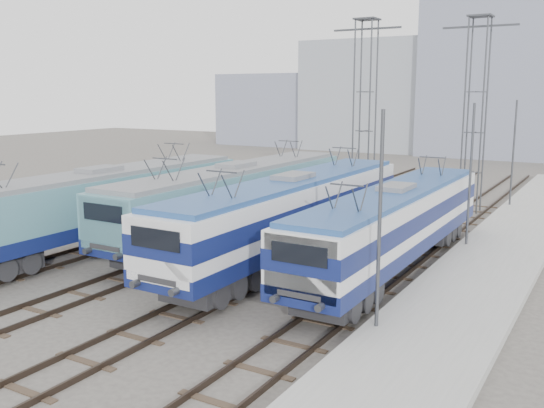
{
  "coord_description": "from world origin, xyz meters",
  "views": [
    {
      "loc": [
        14.86,
        -15.08,
        7.49
      ],
      "look_at": [
        1.88,
        7.0,
        2.74
      ],
      "focal_mm": 40.0,
      "sensor_mm": 36.0,
      "label": 1
    }
  ],
  "objects_px": {
    "catenary_tower_west": "(365,105)",
    "mast_mid": "(470,178)",
    "catenary_tower_east": "(475,106)",
    "locomotive_center_right": "(291,210)",
    "locomotive_far_left": "(98,202)",
    "mast_front": "(379,226)",
    "mast_rear": "(513,155)",
    "locomotive_center_left": "(234,196)",
    "locomotive_far_right": "(394,221)"
  },
  "relations": [
    {
      "from": "locomotive_center_right",
      "to": "catenary_tower_west",
      "type": "height_order",
      "value": "catenary_tower_west"
    },
    {
      "from": "locomotive_far_right",
      "to": "mast_rear",
      "type": "bearing_deg",
      "value": 83.88
    },
    {
      "from": "catenary_tower_west",
      "to": "mast_rear",
      "type": "xyz_separation_m",
      "value": [
        8.6,
        4.0,
        -3.14
      ]
    },
    {
      "from": "locomotive_center_right",
      "to": "catenary_tower_east",
      "type": "height_order",
      "value": "catenary_tower_east"
    },
    {
      "from": "locomotive_center_left",
      "to": "locomotive_far_right",
      "type": "xyz_separation_m",
      "value": [
        9.0,
        -1.47,
        -0.08
      ]
    },
    {
      "from": "mast_mid",
      "to": "locomotive_center_right",
      "type": "bearing_deg",
      "value": -136.9
    },
    {
      "from": "locomotive_center_left",
      "to": "locomotive_center_right",
      "type": "relative_size",
      "value": 1.0
    },
    {
      "from": "locomotive_far_left",
      "to": "mast_rear",
      "type": "xyz_separation_m",
      "value": [
        15.35,
        20.79,
        1.21
      ]
    },
    {
      "from": "mast_front",
      "to": "locomotive_center_right",
      "type": "bearing_deg",
      "value": 136.35
    },
    {
      "from": "mast_front",
      "to": "mast_rear",
      "type": "height_order",
      "value": "same"
    },
    {
      "from": "catenary_tower_east",
      "to": "mast_front",
      "type": "height_order",
      "value": "catenary_tower_east"
    },
    {
      "from": "locomotive_far_right",
      "to": "catenary_tower_west",
      "type": "relative_size",
      "value": 1.43
    },
    {
      "from": "catenary_tower_east",
      "to": "mast_front",
      "type": "xyz_separation_m",
      "value": [
        2.1,
        -22.0,
        -3.14
      ]
    },
    {
      "from": "locomotive_far_left",
      "to": "locomotive_center_left",
      "type": "relative_size",
      "value": 1.0
    },
    {
      "from": "locomotive_center_right",
      "to": "catenary_tower_east",
      "type": "distance_m",
      "value": 17.05
    },
    {
      "from": "locomotive_far_right",
      "to": "mast_front",
      "type": "height_order",
      "value": "mast_front"
    },
    {
      "from": "mast_mid",
      "to": "mast_rear",
      "type": "relative_size",
      "value": 1.0
    },
    {
      "from": "mast_mid",
      "to": "mast_rear",
      "type": "xyz_separation_m",
      "value": [
        0.0,
        12.0,
        0.0
      ]
    },
    {
      "from": "locomotive_center_right",
      "to": "mast_front",
      "type": "relative_size",
      "value": 2.61
    },
    {
      "from": "locomotive_center_right",
      "to": "mast_rear",
      "type": "relative_size",
      "value": 2.61
    },
    {
      "from": "locomotive_center_left",
      "to": "catenary_tower_east",
      "type": "xyz_separation_m",
      "value": [
        8.75,
        13.8,
        4.36
      ]
    },
    {
      "from": "catenary_tower_east",
      "to": "locomotive_center_right",
      "type": "bearing_deg",
      "value": -104.93
    },
    {
      "from": "locomotive_center_right",
      "to": "catenary_tower_east",
      "type": "bearing_deg",
      "value": 75.07
    },
    {
      "from": "locomotive_far_left",
      "to": "catenary_tower_west",
      "type": "distance_m",
      "value": 18.61
    },
    {
      "from": "locomotive_center_left",
      "to": "catenary_tower_east",
      "type": "height_order",
      "value": "catenary_tower_east"
    },
    {
      "from": "locomotive_center_left",
      "to": "locomotive_far_right",
      "type": "relative_size",
      "value": 1.07
    },
    {
      "from": "locomotive_center_left",
      "to": "mast_mid",
      "type": "xyz_separation_m",
      "value": [
        10.85,
        3.8,
        1.21
      ]
    },
    {
      "from": "locomotive_center_left",
      "to": "catenary_tower_east",
      "type": "relative_size",
      "value": 1.53
    },
    {
      "from": "mast_rear",
      "to": "mast_front",
      "type": "bearing_deg",
      "value": -90.0
    },
    {
      "from": "locomotive_far_right",
      "to": "catenary_tower_west",
      "type": "xyz_separation_m",
      "value": [
        -6.75,
        13.27,
        4.44
      ]
    },
    {
      "from": "locomotive_far_right",
      "to": "mast_mid",
      "type": "relative_size",
      "value": 2.45
    },
    {
      "from": "mast_front",
      "to": "mast_mid",
      "type": "distance_m",
      "value": 12.0
    },
    {
      "from": "locomotive_center_right",
      "to": "mast_front",
      "type": "xyz_separation_m",
      "value": [
        6.35,
        -6.06,
        1.17
      ]
    },
    {
      "from": "mast_rear",
      "to": "locomotive_center_right",
      "type": "bearing_deg",
      "value": -109.49
    },
    {
      "from": "locomotive_far_left",
      "to": "mast_front",
      "type": "relative_size",
      "value": 2.64
    },
    {
      "from": "mast_rear",
      "to": "locomotive_far_left",
      "type": "bearing_deg",
      "value": -126.44
    },
    {
      "from": "locomotive_center_left",
      "to": "locomotive_far_left",
      "type": "bearing_deg",
      "value": -132.04
    },
    {
      "from": "locomotive_center_left",
      "to": "locomotive_center_right",
      "type": "height_order",
      "value": "locomotive_center_left"
    },
    {
      "from": "locomotive_center_left",
      "to": "mast_front",
      "type": "distance_m",
      "value": 13.66
    },
    {
      "from": "catenary_tower_west",
      "to": "mast_mid",
      "type": "bearing_deg",
      "value": -42.93
    },
    {
      "from": "catenary_tower_east",
      "to": "locomotive_far_right",
      "type": "bearing_deg",
      "value": -89.06
    },
    {
      "from": "locomotive_center_right",
      "to": "locomotive_far_right",
      "type": "xyz_separation_m",
      "value": [
        4.5,
        0.68,
        -0.13
      ]
    },
    {
      "from": "locomotive_center_left",
      "to": "locomotive_far_right",
      "type": "distance_m",
      "value": 9.12
    },
    {
      "from": "locomotive_center_right",
      "to": "mast_mid",
      "type": "distance_m",
      "value": 8.78
    },
    {
      "from": "locomotive_center_left",
      "to": "mast_mid",
      "type": "height_order",
      "value": "mast_mid"
    },
    {
      "from": "catenary_tower_west",
      "to": "mast_front",
      "type": "xyz_separation_m",
      "value": [
        8.6,
        -20.0,
        -3.14
      ]
    },
    {
      "from": "locomotive_center_left",
      "to": "mast_rear",
      "type": "xyz_separation_m",
      "value": [
        10.85,
        15.8,
        1.21
      ]
    },
    {
      "from": "catenary_tower_east",
      "to": "mast_mid",
      "type": "xyz_separation_m",
      "value": [
        2.1,
        -10.0,
        -3.14
      ]
    },
    {
      "from": "catenary_tower_east",
      "to": "mast_rear",
      "type": "bearing_deg",
      "value": 43.6
    },
    {
      "from": "locomotive_far_left",
      "to": "locomotive_center_left",
      "type": "height_order",
      "value": "locomotive_far_left"
    }
  ]
}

